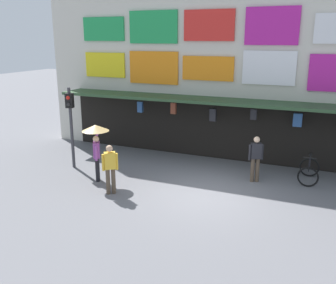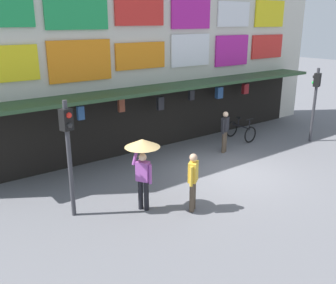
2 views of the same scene
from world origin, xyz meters
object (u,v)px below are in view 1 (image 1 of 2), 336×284
at_px(bicycle_parked, 309,171).
at_px(pedestrian_in_white, 110,167).
at_px(traffic_light_near, 70,115).
at_px(pedestrian_in_blue, 256,157).
at_px(pedestrian_with_umbrella, 96,137).

relative_size(bicycle_parked, pedestrian_in_white, 0.69).
relative_size(traffic_light_near, pedestrian_in_blue, 1.90).
xyz_separation_m(pedestrian_with_umbrella, pedestrian_in_blue, (5.27, 2.12, -0.69)).
xyz_separation_m(traffic_light_near, pedestrian_in_white, (2.78, -1.72, -1.19)).
bearing_deg(pedestrian_with_umbrella, pedestrian_in_blue, 21.89).
bearing_deg(pedestrian_in_white, bicycle_parked, 31.92).
distance_m(traffic_light_near, pedestrian_in_white, 3.48).
distance_m(bicycle_parked, pedestrian_in_blue, 2.02).
distance_m(pedestrian_with_umbrella, pedestrian_in_blue, 5.72).
relative_size(bicycle_parked, pedestrian_in_blue, 0.69).
bearing_deg(pedestrian_in_white, traffic_light_near, 148.20).
height_order(pedestrian_with_umbrella, pedestrian_in_blue, pedestrian_with_umbrella).
relative_size(pedestrian_with_umbrella, pedestrian_in_white, 1.24).
xyz_separation_m(bicycle_parked, pedestrian_in_white, (-5.99, -3.73, 0.55)).
height_order(bicycle_parked, pedestrian_with_umbrella, pedestrian_with_umbrella).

